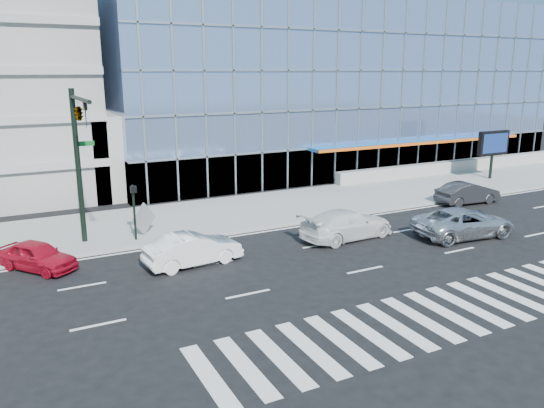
{
  "coord_description": "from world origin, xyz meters",
  "views": [
    {
      "loc": [
        -14.44,
        -22.58,
        9.03
      ],
      "look_at": [
        -1.27,
        3.0,
        1.74
      ],
      "focal_mm": 35.0,
      "sensor_mm": 36.0,
      "label": 1
    }
  ],
  "objects": [
    {
      "name": "white_sedan",
      "position": [
        -6.86,
        0.35,
        0.77
      ],
      "size": [
        4.79,
        2.07,
        1.53
      ],
      "primitive_type": "imported",
      "rotation": [
        0.0,
        0.0,
        1.67
      ],
      "color": "white",
      "rests_on": "ground"
    },
    {
      "name": "tilted_panel",
      "position": [
        -7.87,
        5.64,
        1.07
      ],
      "size": [
        1.59,
        1.01,
        1.83
      ],
      "primitive_type": "cube",
      "rotation": [
        0.0,
        0.85,
        0.55
      ],
      "color": "gray",
      "rests_on": "sidewalk"
    },
    {
      "name": "ped_signal_post",
      "position": [
        -8.5,
        4.94,
        2.14
      ],
      "size": [
        0.3,
        0.33,
        3.0
      ],
      "color": "black",
      "rests_on": "sidewalk"
    },
    {
      "name": "retaining_wall",
      "position": [
        24.0,
        11.6,
        0.65
      ],
      "size": [
        30.0,
        0.8,
        1.0
      ],
      "primitive_type": "cube",
      "color": "gray",
      "rests_on": "sidewalk"
    },
    {
      "name": "traffic_signal",
      "position": [
        -11.0,
        4.57,
        6.16
      ],
      "size": [
        1.14,
        5.74,
        8.0
      ],
      "color": "black",
      "rests_on": "sidewalk"
    },
    {
      "name": "dark_sedan",
      "position": [
        13.99,
        3.0,
        0.75
      ],
      "size": [
        4.68,
        1.94,
        1.51
      ],
      "primitive_type": "imported",
      "rotation": [
        0.0,
        0.0,
        1.49
      ],
      "color": "black",
      "rests_on": "ground"
    },
    {
      "name": "white_suv",
      "position": [
        1.99,
        0.35,
        0.81
      ],
      "size": [
        5.74,
        2.77,
        1.61
      ],
      "primitive_type": "imported",
      "rotation": [
        0.0,
        0.0,
        1.66
      ],
      "color": "white",
      "rests_on": "ground"
    },
    {
      "name": "sidewalk",
      "position": [
        0.0,
        8.0,
        0.07
      ],
      "size": [
        120.0,
        8.0,
        0.15
      ],
      "primitive_type": "cube",
      "color": "gray",
      "rests_on": "ground"
    },
    {
      "name": "red_sedan",
      "position": [
        -13.51,
        3.03,
        0.68
      ],
      "size": [
        3.69,
        4.11,
        1.35
      ],
      "primitive_type": "imported",
      "rotation": [
        0.0,
        0.0,
        0.66
      ],
      "color": "#B50D22",
      "rests_on": "ground"
    },
    {
      "name": "silver_suv",
      "position": [
        7.99,
        -2.34,
        0.8
      ],
      "size": [
        6.04,
        3.28,
        1.61
      ],
      "primitive_type": "imported",
      "rotation": [
        0.0,
        0.0,
        1.46
      ],
      "color": "silver",
      "rests_on": "ground"
    },
    {
      "name": "ramp_block",
      "position": [
        -6.0,
        18.0,
        3.0
      ],
      "size": [
        6.0,
        8.0,
        6.0
      ],
      "primitive_type": "cube",
      "color": "gray",
      "rests_on": "ground"
    },
    {
      "name": "marquee_sign",
      "position": [
        22.0,
        7.99,
        3.07
      ],
      "size": [
        3.2,
        0.43,
        4.0
      ],
      "color": "black",
      "rests_on": "sidewalk"
    },
    {
      "name": "ground",
      "position": [
        0.0,
        0.0,
        0.0
      ],
      "size": [
        160.0,
        160.0,
        0.0
      ],
      "primitive_type": "plane",
      "color": "black",
      "rests_on": "ground"
    },
    {
      "name": "theatre_building",
      "position": [
        14.0,
        26.0,
        7.5
      ],
      "size": [
        42.0,
        26.0,
        15.0
      ],
      "primitive_type": "cube",
      "color": "#748FC2",
      "rests_on": "ground"
    }
  ]
}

